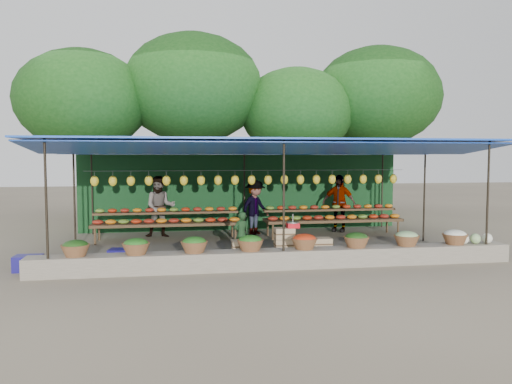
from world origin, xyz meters
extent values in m
plane|color=#655A4B|center=(0.00, 0.00, 0.00)|extent=(60.00, 60.00, 0.00)
cube|color=#6D6557|center=(0.00, -2.75, 0.20)|extent=(10.60, 0.55, 0.40)
cylinder|color=black|center=(-4.80, -2.90, 1.40)|extent=(0.05, 0.05, 2.80)
cylinder|color=black|center=(0.00, -2.90, 1.40)|extent=(0.05, 0.05, 2.80)
cylinder|color=black|center=(4.80, -2.90, 1.40)|extent=(0.05, 0.05, 2.80)
cylinder|color=black|center=(-4.80, 0.00, 1.40)|extent=(0.05, 0.05, 2.80)
cylinder|color=black|center=(4.80, 0.00, 1.40)|extent=(0.05, 0.05, 2.80)
cylinder|color=black|center=(-4.80, 2.90, 1.40)|extent=(0.05, 0.05, 2.80)
cylinder|color=black|center=(0.00, 2.90, 1.40)|extent=(0.05, 0.05, 2.80)
cylinder|color=black|center=(4.80, 2.90, 1.40)|extent=(0.05, 0.05, 2.80)
cube|color=blue|center=(0.00, 0.00, 2.80)|extent=(10.80, 6.60, 0.04)
cube|color=blue|center=(0.00, -2.00, 2.62)|extent=(10.80, 2.19, 0.26)
cube|color=blue|center=(0.00, 2.00, 2.62)|extent=(10.80, 2.19, 0.26)
cylinder|color=#9E9EA3|center=(0.00, 1.40, 2.02)|extent=(9.60, 0.01, 0.01)
ellipsoid|color=yellow|center=(-4.50, 1.40, 1.74)|extent=(0.23, 0.17, 0.30)
ellipsoid|color=yellow|center=(-4.00, 1.40, 1.74)|extent=(0.23, 0.17, 0.30)
ellipsoid|color=yellow|center=(-3.50, 1.40, 1.74)|extent=(0.23, 0.17, 0.30)
ellipsoid|color=yellow|center=(-3.00, 1.40, 1.74)|extent=(0.23, 0.17, 0.30)
ellipsoid|color=yellow|center=(-2.50, 1.40, 1.74)|extent=(0.23, 0.17, 0.30)
ellipsoid|color=yellow|center=(-2.00, 1.40, 1.74)|extent=(0.23, 0.17, 0.30)
ellipsoid|color=yellow|center=(-1.50, 1.40, 1.74)|extent=(0.23, 0.17, 0.30)
ellipsoid|color=yellow|center=(-1.00, 1.40, 1.74)|extent=(0.23, 0.17, 0.30)
ellipsoid|color=yellow|center=(-0.50, 1.40, 1.74)|extent=(0.23, 0.17, 0.30)
ellipsoid|color=yellow|center=(0.00, 1.40, 1.74)|extent=(0.23, 0.17, 0.30)
ellipsoid|color=yellow|center=(0.50, 1.40, 1.74)|extent=(0.23, 0.17, 0.30)
ellipsoid|color=yellow|center=(1.00, 1.40, 1.74)|extent=(0.23, 0.17, 0.30)
ellipsoid|color=yellow|center=(1.50, 1.40, 1.74)|extent=(0.23, 0.17, 0.30)
ellipsoid|color=yellow|center=(2.00, 1.40, 1.74)|extent=(0.23, 0.17, 0.30)
ellipsoid|color=yellow|center=(2.50, 1.40, 1.74)|extent=(0.23, 0.17, 0.30)
ellipsoid|color=yellow|center=(3.00, 1.40, 1.74)|extent=(0.23, 0.17, 0.30)
ellipsoid|color=yellow|center=(3.50, 1.40, 1.74)|extent=(0.23, 0.17, 0.30)
ellipsoid|color=yellow|center=(4.00, 1.40, 1.74)|extent=(0.23, 0.17, 0.30)
ellipsoid|color=yellow|center=(4.50, 1.40, 1.74)|extent=(0.23, 0.17, 0.30)
ellipsoid|color=#1E4813|center=(-4.30, -2.75, 0.62)|extent=(0.52, 0.52, 0.23)
ellipsoid|color=#27691C|center=(-3.10, -2.75, 0.62)|extent=(0.52, 0.52, 0.23)
ellipsoid|color=#27691C|center=(-1.90, -2.75, 0.62)|extent=(0.52, 0.52, 0.23)
ellipsoid|color=#27691C|center=(-0.70, -2.75, 0.62)|extent=(0.52, 0.52, 0.23)
ellipsoid|color=red|center=(0.50, -2.75, 0.62)|extent=(0.52, 0.52, 0.23)
ellipsoid|color=#1E4813|center=(1.70, -2.75, 0.62)|extent=(0.52, 0.52, 0.23)
ellipsoid|color=#9BC77C|center=(2.90, -2.75, 0.62)|extent=(0.52, 0.52, 0.23)
ellipsoid|color=white|center=(4.10, -2.75, 0.62)|extent=(0.52, 0.52, 0.23)
cube|color=#1B4C23|center=(0.00, 3.15, 1.25)|extent=(10.60, 0.06, 2.50)
cylinder|color=#3B1F15|center=(-5.50, 5.80, 1.98)|extent=(0.36, 0.36, 3.97)
ellipsoid|color=#123E11|center=(-5.50, 5.80, 4.46)|extent=(4.77, 4.77, 3.69)
cylinder|color=#3B1F15|center=(-1.50, 6.20, 2.24)|extent=(0.36, 0.36, 4.48)
ellipsoid|color=#123E11|center=(-1.50, 6.20, 5.04)|extent=(5.39, 5.39, 4.17)
cylinder|color=#3B1F15|center=(2.50, 5.90, 1.86)|extent=(0.36, 0.36, 3.71)
ellipsoid|color=#123E11|center=(2.50, 5.90, 4.18)|extent=(4.47, 4.47, 3.45)
cylinder|color=#3B1F15|center=(6.00, 6.30, 2.18)|extent=(0.36, 0.36, 4.35)
ellipsoid|color=#123E11|center=(6.00, 6.30, 4.90)|extent=(5.24, 5.24, 4.05)
cube|color=#49361D|center=(-2.50, 1.30, 0.50)|extent=(4.20, 0.95, 0.08)
cube|color=#49361D|center=(-2.50, 1.60, 0.78)|extent=(4.20, 0.35, 0.06)
cylinder|color=#49361D|center=(-4.45, 0.90, 0.25)|extent=(0.06, 0.06, 0.50)
cylinder|color=#49361D|center=(-0.55, 0.90, 0.25)|extent=(0.06, 0.06, 0.50)
cylinder|color=#49361D|center=(-4.45, 1.70, 0.25)|extent=(0.06, 0.06, 0.50)
cylinder|color=#49361D|center=(-0.55, 1.70, 0.25)|extent=(0.06, 0.06, 0.50)
ellipsoid|color=#A52817|center=(-4.40, 1.15, 0.60)|extent=(0.31, 0.26, 0.13)
ellipsoid|color=olive|center=(-4.40, 1.60, 0.87)|extent=(0.26, 0.22, 0.12)
ellipsoid|color=orange|center=(-4.05, 1.15, 0.60)|extent=(0.31, 0.26, 0.13)
ellipsoid|color=red|center=(-4.05, 1.60, 0.87)|extent=(0.26, 0.22, 0.12)
ellipsoid|color=olive|center=(-3.70, 1.15, 0.60)|extent=(0.31, 0.26, 0.13)
ellipsoid|color=#A52817|center=(-3.70, 1.60, 0.87)|extent=(0.26, 0.22, 0.12)
ellipsoid|color=red|center=(-3.35, 1.15, 0.60)|extent=(0.31, 0.26, 0.13)
ellipsoid|color=orange|center=(-3.35, 1.60, 0.87)|extent=(0.26, 0.22, 0.12)
ellipsoid|color=#A52817|center=(-3.00, 1.15, 0.60)|extent=(0.31, 0.26, 0.13)
ellipsoid|color=#A52817|center=(-3.00, 1.60, 0.87)|extent=(0.26, 0.22, 0.12)
ellipsoid|color=orange|center=(-2.65, 1.15, 0.60)|extent=(0.31, 0.26, 0.13)
ellipsoid|color=orange|center=(-2.65, 1.60, 0.87)|extent=(0.26, 0.22, 0.12)
ellipsoid|color=#A52817|center=(-2.30, 1.15, 0.60)|extent=(0.31, 0.26, 0.13)
ellipsoid|color=olive|center=(-2.30, 1.60, 0.87)|extent=(0.26, 0.22, 0.12)
ellipsoid|color=orange|center=(-1.95, 1.15, 0.60)|extent=(0.31, 0.26, 0.13)
ellipsoid|color=red|center=(-1.95, 1.60, 0.87)|extent=(0.26, 0.22, 0.12)
ellipsoid|color=olive|center=(-1.60, 1.15, 0.60)|extent=(0.31, 0.26, 0.13)
ellipsoid|color=#A52817|center=(-1.60, 1.60, 0.87)|extent=(0.26, 0.22, 0.12)
ellipsoid|color=red|center=(-1.25, 1.15, 0.60)|extent=(0.31, 0.26, 0.13)
ellipsoid|color=orange|center=(-1.25, 1.60, 0.87)|extent=(0.26, 0.22, 0.12)
ellipsoid|color=#A52817|center=(-0.90, 1.15, 0.60)|extent=(0.31, 0.26, 0.13)
ellipsoid|color=#A52817|center=(-0.90, 1.60, 0.87)|extent=(0.26, 0.22, 0.12)
ellipsoid|color=orange|center=(-0.55, 1.15, 0.60)|extent=(0.31, 0.26, 0.13)
ellipsoid|color=orange|center=(-0.55, 1.60, 0.87)|extent=(0.26, 0.22, 0.12)
cube|color=#49361D|center=(2.50, 1.30, 0.50)|extent=(4.20, 0.95, 0.08)
cube|color=#49361D|center=(2.50, 1.60, 0.78)|extent=(4.20, 0.35, 0.06)
cylinder|color=#49361D|center=(0.55, 0.90, 0.25)|extent=(0.06, 0.06, 0.50)
cylinder|color=#49361D|center=(4.45, 0.90, 0.25)|extent=(0.06, 0.06, 0.50)
cylinder|color=#49361D|center=(0.55, 1.70, 0.25)|extent=(0.06, 0.06, 0.50)
cylinder|color=#49361D|center=(4.45, 1.70, 0.25)|extent=(0.06, 0.06, 0.50)
ellipsoid|color=#A52817|center=(0.60, 1.15, 0.60)|extent=(0.31, 0.26, 0.13)
ellipsoid|color=olive|center=(0.60, 1.60, 0.87)|extent=(0.26, 0.22, 0.12)
ellipsoid|color=orange|center=(0.95, 1.15, 0.60)|extent=(0.31, 0.26, 0.13)
ellipsoid|color=red|center=(0.95, 1.60, 0.87)|extent=(0.26, 0.22, 0.12)
ellipsoid|color=olive|center=(1.30, 1.15, 0.60)|extent=(0.31, 0.26, 0.13)
ellipsoid|color=#A52817|center=(1.30, 1.60, 0.87)|extent=(0.26, 0.22, 0.12)
ellipsoid|color=red|center=(1.65, 1.15, 0.60)|extent=(0.31, 0.26, 0.13)
ellipsoid|color=orange|center=(1.65, 1.60, 0.87)|extent=(0.26, 0.22, 0.12)
ellipsoid|color=#A52817|center=(2.00, 1.15, 0.60)|extent=(0.31, 0.26, 0.13)
ellipsoid|color=#A52817|center=(2.00, 1.60, 0.87)|extent=(0.26, 0.22, 0.12)
ellipsoid|color=orange|center=(2.35, 1.15, 0.60)|extent=(0.31, 0.26, 0.13)
ellipsoid|color=orange|center=(2.35, 1.60, 0.87)|extent=(0.26, 0.22, 0.12)
ellipsoid|color=#A52817|center=(2.70, 1.15, 0.60)|extent=(0.31, 0.26, 0.13)
ellipsoid|color=olive|center=(2.70, 1.60, 0.87)|extent=(0.26, 0.22, 0.12)
ellipsoid|color=orange|center=(3.05, 1.15, 0.60)|extent=(0.31, 0.26, 0.13)
ellipsoid|color=red|center=(3.05, 1.60, 0.87)|extent=(0.26, 0.22, 0.12)
ellipsoid|color=olive|center=(3.40, 1.15, 0.60)|extent=(0.31, 0.26, 0.13)
ellipsoid|color=#A52817|center=(3.40, 1.60, 0.87)|extent=(0.26, 0.22, 0.12)
ellipsoid|color=red|center=(3.75, 1.15, 0.60)|extent=(0.31, 0.26, 0.13)
ellipsoid|color=orange|center=(3.75, 1.60, 0.87)|extent=(0.26, 0.22, 0.12)
ellipsoid|color=#A52817|center=(4.10, 1.15, 0.60)|extent=(0.31, 0.26, 0.13)
ellipsoid|color=#A52817|center=(4.10, 1.60, 0.87)|extent=(0.26, 0.22, 0.12)
ellipsoid|color=orange|center=(4.45, 1.15, 0.60)|extent=(0.31, 0.26, 0.13)
ellipsoid|color=orange|center=(4.45, 1.60, 0.87)|extent=(0.26, 0.22, 0.12)
cube|color=tan|center=(-0.78, -2.02, 0.12)|extent=(0.46, 0.35, 0.25)
cube|color=tan|center=(-0.78, -2.02, 0.39)|extent=(0.46, 0.35, 0.25)
cube|color=tan|center=(0.22, -2.02, 0.12)|extent=(0.46, 0.35, 0.25)
cube|color=tan|center=(0.22, -2.02, 0.39)|extent=(0.46, 0.35, 0.25)
cube|color=tan|center=(0.22, -2.02, 0.65)|extent=(0.46, 0.35, 0.25)
cube|color=tan|center=(1.12, -2.02, 0.12)|extent=(0.46, 0.35, 0.25)
cube|color=tan|center=(1.12, -2.02, 0.39)|extent=(0.46, 0.35, 0.25)
cube|color=red|center=(0.42, -2.02, 0.83)|extent=(0.28, 0.24, 0.11)
cylinder|color=#9E9EA3|center=(0.42, -2.02, 0.90)|extent=(0.30, 0.30, 0.03)
cylinder|color=#9E9EA3|center=(0.42, -2.02, 0.98)|extent=(0.03, 0.03, 0.21)
imported|color=#1A391B|center=(-0.70, -1.40, 0.55)|extent=(0.46, 0.37, 1.10)
imported|color=slate|center=(-2.70, 1.94, 0.92)|extent=(0.92, 0.72, 1.85)
imported|color=slate|center=(0.23, 2.09, 0.85)|extent=(1.25, 1.14, 1.69)
imported|color=slate|center=(2.99, 2.18, 0.92)|extent=(1.15, 0.99, 1.85)
cube|color=navy|center=(-5.38, -2.14, 0.17)|extent=(0.57, 0.41, 0.33)
cube|color=navy|center=(-3.50, -1.68, 0.16)|extent=(0.61, 0.49, 0.33)
camera|label=1|loc=(-2.37, -13.24, 2.41)|focal=35.00mm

